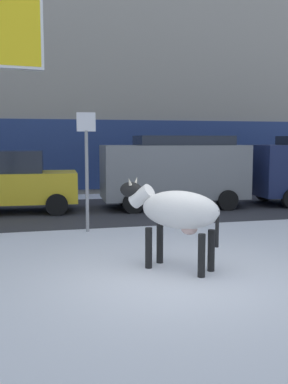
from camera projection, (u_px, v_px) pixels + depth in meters
name	position (u px, v px, depth m)	size (l,w,h in m)	color
ground_plane	(174.00, 277.00, 7.15)	(120.00, 120.00, 0.00)	white
road_strip	(104.00, 210.00, 13.96)	(60.00, 5.60, 0.01)	#333338
building_facade	(76.00, 45.00, 20.39)	(44.00, 6.10, 13.00)	gray
cow_holstein	(177.00, 211.00, 7.51)	(1.62, 1.64, 1.54)	silver
car_yellow_hatchback	(17.00, 182.00, 13.50)	(3.58, 2.06, 1.86)	gold
car_grey_van	(174.00, 169.00, 14.49)	(4.69, 2.29, 2.32)	slate
pedestrian_near_billboard	(265.00, 172.00, 18.48)	(0.36, 0.24, 1.73)	#282833
street_sign	(87.00, 162.00, 10.56)	(0.44, 0.08, 2.82)	gray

